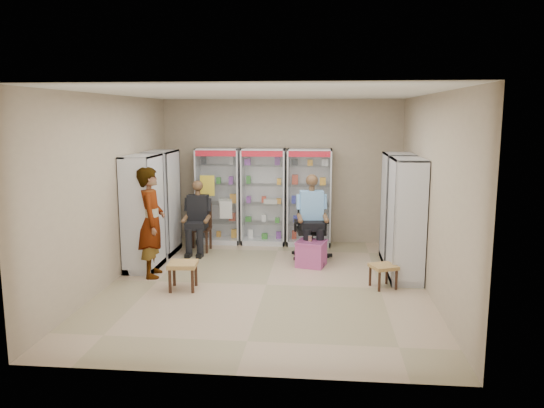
# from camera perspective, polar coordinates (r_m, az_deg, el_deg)

# --- Properties ---
(floor) EXTENTS (6.00, 6.00, 0.00)m
(floor) POSITION_cam_1_polar(r_m,az_deg,el_deg) (8.57, -0.61, -8.67)
(floor) COLOR tan
(floor) RESTS_ON ground
(room_shell) EXTENTS (5.02, 6.02, 3.01)m
(room_shell) POSITION_cam_1_polar(r_m,az_deg,el_deg) (8.17, -0.64, 4.55)
(room_shell) COLOR tan
(room_shell) RESTS_ON ground
(cabinet_back_left) EXTENTS (0.90, 0.50, 2.00)m
(cabinet_back_left) POSITION_cam_1_polar(r_m,az_deg,el_deg) (11.16, -5.77, 0.87)
(cabinet_back_left) COLOR silver
(cabinet_back_left) RESTS_ON floor
(cabinet_back_mid) EXTENTS (0.90, 0.50, 2.00)m
(cabinet_back_mid) POSITION_cam_1_polar(r_m,az_deg,el_deg) (11.02, -0.92, 0.80)
(cabinet_back_mid) COLOR #A7A8AE
(cabinet_back_mid) RESTS_ON floor
(cabinet_back_right) EXTENTS (0.90, 0.50, 2.00)m
(cabinet_back_right) POSITION_cam_1_polar(r_m,az_deg,el_deg) (10.95, 4.03, 0.73)
(cabinet_back_right) COLOR #ABADB2
(cabinet_back_right) RESTS_ON floor
(cabinet_right_far) EXTENTS (0.90, 0.50, 2.00)m
(cabinet_right_far) POSITION_cam_1_polar(r_m,az_deg,el_deg) (9.93, 13.29, -0.44)
(cabinet_right_far) COLOR silver
(cabinet_right_far) RESTS_ON floor
(cabinet_right_near) EXTENTS (0.90, 0.50, 2.00)m
(cabinet_right_near) POSITION_cam_1_polar(r_m,az_deg,el_deg) (8.86, 14.23, -1.68)
(cabinet_right_near) COLOR #A5A9AC
(cabinet_right_near) RESTS_ON floor
(cabinet_left_far) EXTENTS (0.90, 0.50, 2.00)m
(cabinet_left_far) POSITION_cam_1_polar(r_m,az_deg,el_deg) (10.50, -11.74, 0.16)
(cabinet_left_far) COLOR #B1B4B9
(cabinet_left_far) RESTS_ON floor
(cabinet_left_near) EXTENTS (0.90, 0.50, 2.00)m
(cabinet_left_near) POSITION_cam_1_polar(r_m,az_deg,el_deg) (9.47, -13.70, -0.93)
(cabinet_left_near) COLOR #9DA0A4
(cabinet_left_near) RESTS_ON floor
(wooden_chair) EXTENTS (0.42, 0.42, 0.94)m
(wooden_chair) POSITION_cam_1_polar(r_m,az_deg,el_deg) (10.61, -7.81, -2.54)
(wooden_chair) COLOR black
(wooden_chair) RESTS_ON floor
(seated_customer) EXTENTS (0.44, 0.60, 1.34)m
(seated_customer) POSITION_cam_1_polar(r_m,az_deg,el_deg) (10.52, -7.90, -1.53)
(seated_customer) COLOR black
(seated_customer) RESTS_ON floor
(office_chair) EXTENTS (0.73, 0.73, 1.18)m
(office_chair) POSITION_cam_1_polar(r_m,az_deg,el_deg) (10.00, 4.24, -2.53)
(office_chair) COLOR black
(office_chair) RESTS_ON floor
(seated_shopkeeper) EXTENTS (0.58, 0.75, 1.50)m
(seated_shopkeeper) POSITION_cam_1_polar(r_m,az_deg,el_deg) (9.91, 4.24, -1.68)
(seated_shopkeeper) COLOR #75AEE8
(seated_shopkeeper) RESTS_ON floor
(pink_trunk) EXTENTS (0.57, 0.56, 0.46)m
(pink_trunk) POSITION_cam_1_polar(r_m,az_deg,el_deg) (9.55, 4.24, -5.34)
(pink_trunk) COLOR #C14D9A
(pink_trunk) RESTS_ON floor
(tea_glass) EXTENTS (0.07, 0.07, 0.10)m
(tea_glass) POSITION_cam_1_polar(r_m,az_deg,el_deg) (9.47, 4.11, -3.72)
(tea_glass) COLOR #511107
(tea_glass) RESTS_ON pink_trunk
(woven_stool_a) EXTENTS (0.48, 0.48, 0.37)m
(woven_stool_a) POSITION_cam_1_polar(r_m,az_deg,el_deg) (8.56, 11.87, -7.61)
(woven_stool_a) COLOR #A87047
(woven_stool_a) RESTS_ON floor
(woven_stool_b) EXTENTS (0.47, 0.47, 0.43)m
(woven_stool_b) POSITION_cam_1_polar(r_m,az_deg,el_deg) (8.41, -9.54, -7.63)
(woven_stool_b) COLOR #B28C4B
(woven_stool_b) RESTS_ON floor
(standing_man) EXTENTS (0.57, 0.75, 1.84)m
(standing_man) POSITION_cam_1_polar(r_m,az_deg,el_deg) (9.03, -12.83, -1.93)
(standing_man) COLOR gray
(standing_man) RESTS_ON floor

